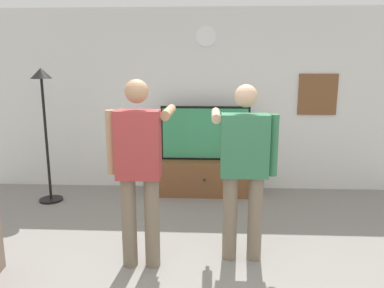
% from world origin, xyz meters
% --- Properties ---
extents(back_wall, '(6.40, 0.10, 2.70)m').
position_xyz_m(back_wall, '(0.00, 2.95, 1.35)').
color(back_wall, silver).
rests_on(back_wall, ground_plane).
extents(tv_stand, '(1.42, 0.48, 0.51)m').
position_xyz_m(tv_stand, '(0.17, 2.60, 0.26)').
color(tv_stand, brown).
rests_on(tv_stand, ground_plane).
extents(television, '(1.29, 0.07, 0.79)m').
position_xyz_m(television, '(0.17, 2.65, 0.91)').
color(television, black).
rests_on(television, tv_stand).
extents(wall_clock, '(0.29, 0.03, 0.29)m').
position_xyz_m(wall_clock, '(0.17, 2.89, 2.29)').
color(wall_clock, white).
extents(framed_picture, '(0.56, 0.04, 0.60)m').
position_xyz_m(framed_picture, '(1.82, 2.90, 1.46)').
color(framed_picture, brown).
extents(floor_lamp, '(0.32, 0.32, 1.84)m').
position_xyz_m(floor_lamp, '(-2.00, 2.19, 1.32)').
color(floor_lamp, black).
rests_on(floor_lamp, ground_plane).
extents(person_standing_nearer_lamp, '(0.58, 0.78, 1.76)m').
position_xyz_m(person_standing_nearer_lamp, '(-0.40, 0.54, 1.00)').
color(person_standing_nearer_lamp, '#7A6B56').
rests_on(person_standing_nearer_lamp, ground_plane).
extents(person_standing_nearer_couch, '(0.62, 0.78, 1.71)m').
position_xyz_m(person_standing_nearer_couch, '(0.57, 0.72, 0.98)').
color(person_standing_nearer_couch, '#7A6B56').
rests_on(person_standing_nearer_couch, ground_plane).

